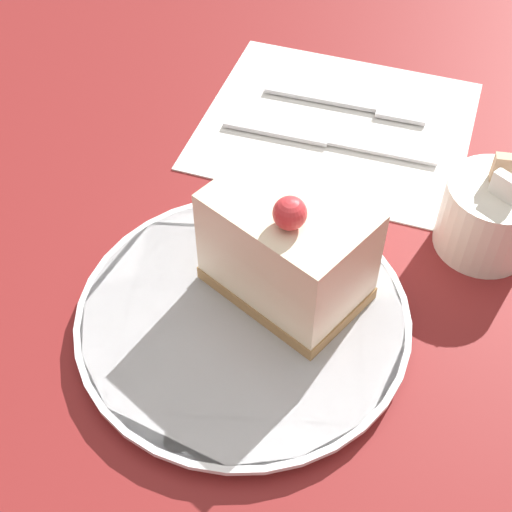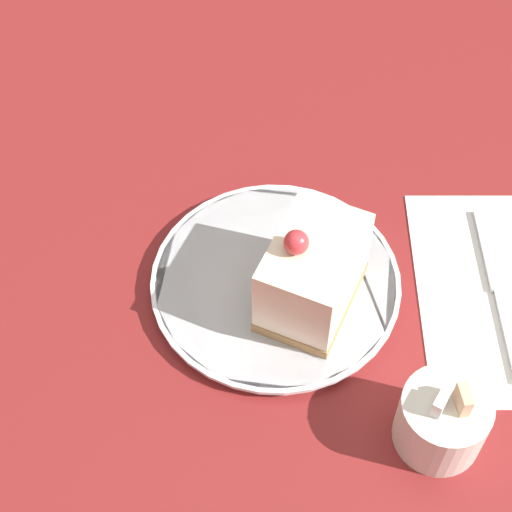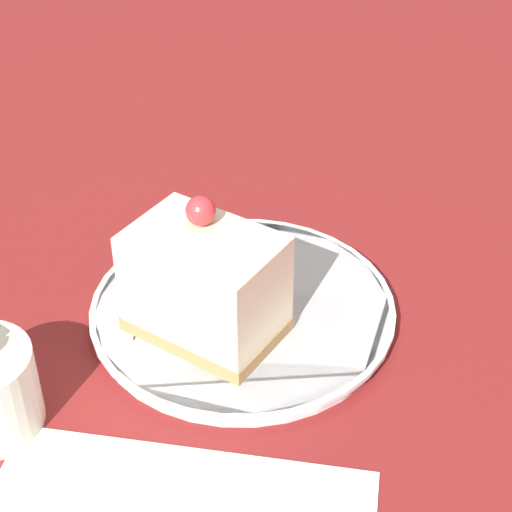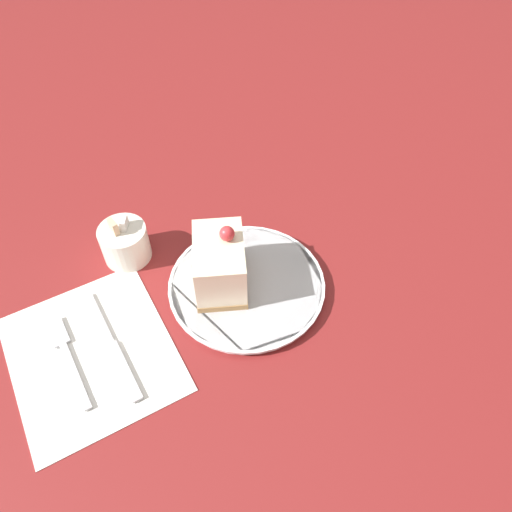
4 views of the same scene
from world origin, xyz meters
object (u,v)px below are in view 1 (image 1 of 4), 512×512
Objects in this scene: fork at (360,105)px; sugar_bowl at (490,216)px; knife at (309,137)px; plate at (243,318)px; cake_slice at (284,248)px.

fork is 0.19m from sugar_bowl.
plate is at bearing 1.47° from knife.
cake_slice is 0.79× the size of fork.
cake_slice is 0.64× the size of knife.
cake_slice reaches higher than fork.
fork is 1.89× the size of sugar_bowl.
fork is at bearing -156.59° from cake_slice.
knife is 2.35× the size of sugar_bowl.
fork is at bearing 149.62° from knife.
fork and knife have the same top height.
plate is 0.27m from fork.
fork is 0.07m from knife.
plate reaches higher than fork.
sugar_bowl is at bearing 41.97° from fork.
knife is (-0.20, -0.04, -0.00)m from plate.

